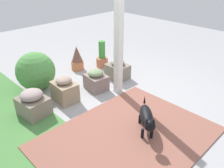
{
  "coord_description": "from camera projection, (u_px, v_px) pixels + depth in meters",
  "views": [
    {
      "loc": [
        -2.44,
        2.52,
        2.23
      ],
      "look_at": [
        -0.03,
        0.16,
        0.42
      ],
      "focal_mm": 37.28,
      "sensor_mm": 36.0,
      "label": 1
    }
  ],
  "objects": [
    {
      "name": "ground_plane",
      "position": [
        117.0,
        101.0,
        4.14
      ],
      "size": [
        12.0,
        12.0,
        0.0
      ],
      "primitive_type": "plane",
      "color": "#A19FA2"
    },
    {
      "name": "brick_path",
      "position": [
        128.0,
        137.0,
        3.29
      ],
      "size": [
        1.8,
        2.4,
        0.02
      ],
      "primitive_type": "cube",
      "color": "#8C5547",
      "rests_on": "ground"
    },
    {
      "name": "porch_pillar",
      "position": [
        119.0,
        35.0,
        3.96
      ],
      "size": [
        0.12,
        0.12,
        2.19
      ],
      "primitive_type": "cube",
      "color": "white",
      "rests_on": "ground"
    },
    {
      "name": "stone_planter_nearest",
      "position": [
        117.0,
        70.0,
        4.89
      ],
      "size": [
        0.45,
        0.38,
        0.42
      ],
      "color": "gray",
      "rests_on": "ground"
    },
    {
      "name": "stone_planter_near",
      "position": [
        96.0,
        80.0,
        4.47
      ],
      "size": [
        0.45,
        0.39,
        0.41
      ],
      "color": "gray",
      "rests_on": "ground"
    },
    {
      "name": "stone_planter_mid",
      "position": [
        65.0,
        90.0,
        4.09
      ],
      "size": [
        0.47,
        0.36,
        0.46
      ],
      "color": "gray",
      "rests_on": "ground"
    },
    {
      "name": "stone_planter_far",
      "position": [
        33.0,
        103.0,
        3.71
      ],
      "size": [
        0.51,
        0.44,
        0.44
      ],
      "color": "gray",
      "rests_on": "ground"
    },
    {
      "name": "round_shrub",
      "position": [
        36.0,
        71.0,
        4.4
      ],
      "size": [
        0.74,
        0.74,
        0.74
      ],
      "primitive_type": "sphere",
      "color": "#4E8E44",
      "rests_on": "ground"
    },
    {
      "name": "terracotta_pot_tall",
      "position": [
        102.0,
        58.0,
        5.42
      ],
      "size": [
        0.27,
        0.27,
        0.61
      ],
      "color": "#B96343",
      "rests_on": "ground"
    },
    {
      "name": "terracotta_pot_spiky",
      "position": [
        77.0,
        59.0,
        5.24
      ],
      "size": [
        0.28,
        0.28,
        0.55
      ],
      "color": "#C16D45",
      "rests_on": "ground"
    },
    {
      "name": "dog",
      "position": [
        147.0,
        118.0,
        3.27
      ],
      "size": [
        0.56,
        0.55,
        0.46
      ],
      "color": "black",
      "rests_on": "ground"
    }
  ]
}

